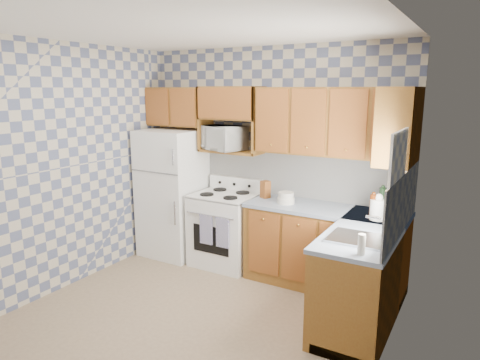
% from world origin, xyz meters
% --- Properties ---
extents(floor, '(3.40, 3.40, 0.00)m').
position_xyz_m(floor, '(0.00, 0.00, 0.00)').
color(floor, '#7B644C').
rests_on(floor, ground).
extents(back_wall, '(3.40, 0.02, 2.70)m').
position_xyz_m(back_wall, '(0.00, 1.60, 1.35)').
color(back_wall, slate).
rests_on(back_wall, ground).
extents(right_wall, '(0.02, 3.20, 2.70)m').
position_xyz_m(right_wall, '(1.70, 0.00, 1.35)').
color(right_wall, slate).
rests_on(right_wall, ground).
extents(backsplash_back, '(2.60, 0.02, 0.56)m').
position_xyz_m(backsplash_back, '(0.40, 1.59, 1.20)').
color(backsplash_back, white).
rests_on(backsplash_back, back_wall).
extents(backsplash_right, '(0.02, 1.60, 0.56)m').
position_xyz_m(backsplash_right, '(1.69, 0.80, 1.20)').
color(backsplash_right, white).
rests_on(backsplash_right, right_wall).
extents(refrigerator, '(0.75, 0.70, 1.68)m').
position_xyz_m(refrigerator, '(-1.27, 1.25, 0.84)').
color(refrigerator, white).
rests_on(refrigerator, floor).
extents(stove_body, '(0.76, 0.65, 0.90)m').
position_xyz_m(stove_body, '(-0.47, 1.28, 0.45)').
color(stove_body, white).
rests_on(stove_body, floor).
extents(cooktop, '(0.76, 0.65, 0.02)m').
position_xyz_m(cooktop, '(-0.47, 1.28, 0.91)').
color(cooktop, silver).
rests_on(cooktop, stove_body).
extents(backguard, '(0.76, 0.08, 0.17)m').
position_xyz_m(backguard, '(-0.47, 1.55, 1.00)').
color(backguard, white).
rests_on(backguard, cooktop).
extents(dish_towel_left, '(0.17, 0.02, 0.36)m').
position_xyz_m(dish_towel_left, '(-0.52, 0.93, 0.55)').
color(dish_towel_left, navy).
rests_on(dish_towel_left, stove_body).
extents(dish_towel_right, '(0.17, 0.02, 0.36)m').
position_xyz_m(dish_towel_right, '(-0.29, 0.93, 0.55)').
color(dish_towel_right, navy).
rests_on(dish_towel_right, stove_body).
extents(base_cabinets_back, '(1.75, 0.60, 0.88)m').
position_xyz_m(base_cabinets_back, '(0.82, 1.30, 0.44)').
color(base_cabinets_back, brown).
rests_on(base_cabinets_back, floor).
extents(base_cabinets_right, '(0.60, 1.60, 0.88)m').
position_xyz_m(base_cabinets_right, '(1.40, 0.80, 0.44)').
color(base_cabinets_right, brown).
rests_on(base_cabinets_right, floor).
extents(countertop_back, '(1.77, 0.63, 0.04)m').
position_xyz_m(countertop_back, '(0.82, 1.30, 0.90)').
color(countertop_back, slate).
rests_on(countertop_back, base_cabinets_back).
extents(countertop_right, '(0.63, 1.60, 0.04)m').
position_xyz_m(countertop_right, '(1.40, 0.80, 0.90)').
color(countertop_right, slate).
rests_on(countertop_right, base_cabinets_right).
extents(upper_cabinets_back, '(1.75, 0.33, 0.74)m').
position_xyz_m(upper_cabinets_back, '(0.82, 1.44, 1.85)').
color(upper_cabinets_back, brown).
rests_on(upper_cabinets_back, back_wall).
extents(upper_cabinets_fridge, '(0.82, 0.33, 0.50)m').
position_xyz_m(upper_cabinets_fridge, '(-1.29, 1.44, 1.97)').
color(upper_cabinets_fridge, brown).
rests_on(upper_cabinets_fridge, back_wall).
extents(upper_cabinets_right, '(0.33, 0.70, 0.74)m').
position_xyz_m(upper_cabinets_right, '(1.53, 1.25, 1.85)').
color(upper_cabinets_right, brown).
rests_on(upper_cabinets_right, right_wall).
extents(microwave_shelf, '(0.80, 0.33, 0.03)m').
position_xyz_m(microwave_shelf, '(-0.47, 1.44, 1.44)').
color(microwave_shelf, brown).
rests_on(microwave_shelf, back_wall).
extents(microwave, '(0.64, 0.53, 0.30)m').
position_xyz_m(microwave, '(-0.57, 1.40, 1.60)').
color(microwave, white).
rests_on(microwave, microwave_shelf).
extents(sink, '(0.48, 0.40, 0.03)m').
position_xyz_m(sink, '(1.40, 0.45, 0.93)').
color(sink, '#B7B7BC').
rests_on(sink, countertop_right).
extents(window, '(0.02, 0.66, 0.86)m').
position_xyz_m(window, '(1.69, 0.45, 1.45)').
color(window, silver).
rests_on(window, right_wall).
extents(bottle_0, '(0.07, 0.07, 0.31)m').
position_xyz_m(bottle_0, '(1.44, 1.21, 1.08)').
color(bottle_0, black).
rests_on(bottle_0, countertop_back).
extents(bottle_1, '(0.07, 0.07, 0.29)m').
position_xyz_m(bottle_1, '(1.54, 1.15, 1.07)').
color(bottle_1, black).
rests_on(bottle_1, countertop_back).
extents(bottle_2, '(0.07, 0.07, 0.27)m').
position_xyz_m(bottle_2, '(1.58, 1.25, 1.06)').
color(bottle_2, '#582108').
rests_on(bottle_2, countertop_back).
extents(bottle_3, '(0.07, 0.07, 0.25)m').
position_xyz_m(bottle_3, '(1.37, 1.13, 1.05)').
color(bottle_3, '#582108').
rests_on(bottle_3, countertop_back).
extents(knife_block, '(0.12, 0.12, 0.21)m').
position_xyz_m(knife_block, '(0.05, 1.36, 1.02)').
color(knife_block, brown).
rests_on(knife_block, countertop_back).
extents(electric_kettle, '(0.16, 0.16, 0.21)m').
position_xyz_m(electric_kettle, '(1.42, 1.13, 1.02)').
color(electric_kettle, white).
rests_on(electric_kettle, countertop_back).
extents(food_containers, '(0.20, 0.20, 0.13)m').
position_xyz_m(food_containers, '(0.37, 1.25, 0.99)').
color(food_containers, beige).
rests_on(food_containers, countertop_back).
extents(soap_bottle, '(0.06, 0.06, 0.17)m').
position_xyz_m(soap_bottle, '(1.51, 0.12, 1.01)').
color(soap_bottle, beige).
rests_on(soap_bottle, countertop_right).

